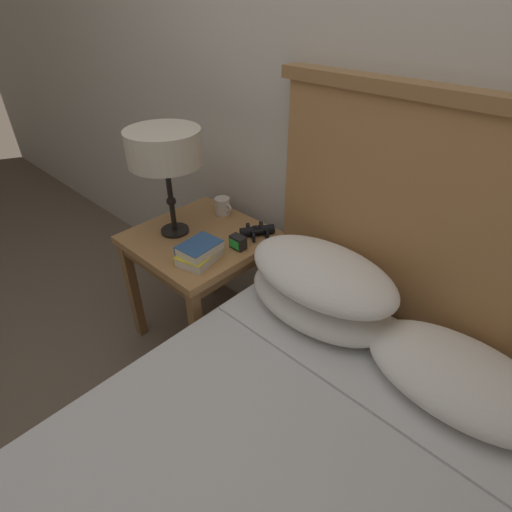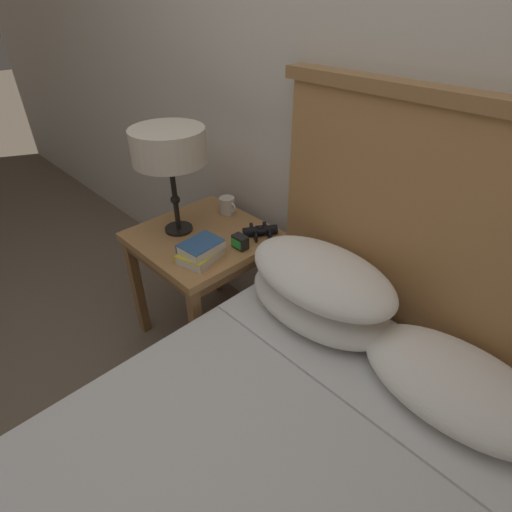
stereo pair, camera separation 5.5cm
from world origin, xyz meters
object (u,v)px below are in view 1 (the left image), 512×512
object	(u,v)px
nightstand	(201,250)
binoculars_pair	(257,231)
coffee_mug	(223,206)
book_stacked_on_top	(199,247)
book_on_nightstand	(198,256)
alarm_clock	(238,242)
table_lamp	(164,149)

from	to	relation	value
nightstand	binoculars_pair	world-z (taller)	binoculars_pair
coffee_mug	book_stacked_on_top	bearing A→B (deg)	-56.07
book_on_nightstand	coffee_mug	xyz separation A→B (m)	(-0.23, 0.35, 0.02)
book_on_nightstand	alarm_clock	bearing A→B (deg)	73.72
coffee_mug	alarm_clock	world-z (taller)	coffee_mug
book_on_nightstand	binoculars_pair	distance (m)	0.32
book_stacked_on_top	coffee_mug	size ratio (longest dim) A/B	1.72
alarm_clock	nightstand	bearing A→B (deg)	-167.40
book_stacked_on_top	binoculars_pair	xyz separation A→B (m)	(0.04, 0.31, -0.04)
book_stacked_on_top	alarm_clock	bearing A→B (deg)	72.75
table_lamp	coffee_mug	xyz separation A→B (m)	(0.03, 0.28, -0.35)
binoculars_pair	table_lamp	bearing A→B (deg)	-141.12
binoculars_pair	book_on_nightstand	bearing A→B (deg)	-96.76
table_lamp	coffee_mug	distance (m)	0.45
book_on_nightstand	book_stacked_on_top	xyz separation A→B (m)	(-0.00, 0.01, 0.04)
nightstand	table_lamp	xyz separation A→B (m)	(-0.11, -0.06, 0.48)
book_stacked_on_top	alarm_clock	world-z (taller)	book_stacked_on_top
nightstand	coffee_mug	world-z (taller)	coffee_mug
binoculars_pair	alarm_clock	xyz separation A→B (m)	(0.01, -0.14, 0.01)
binoculars_pair	alarm_clock	size ratio (longest dim) A/B	2.26
alarm_clock	book_stacked_on_top	bearing A→B (deg)	-107.25
book_on_nightstand	binoculars_pair	world-z (taller)	binoculars_pair
table_lamp	binoculars_pair	xyz separation A→B (m)	(0.30, 0.24, -0.37)
table_lamp	book_on_nightstand	world-z (taller)	table_lamp
book_on_nightstand	alarm_clock	distance (m)	0.19
book_on_nightstand	coffee_mug	world-z (taller)	coffee_mug
nightstand	binoculars_pair	size ratio (longest dim) A/B	3.90
table_lamp	coffee_mug	world-z (taller)	table_lamp
nightstand	book_on_nightstand	size ratio (longest dim) A/B	3.00
binoculars_pair	alarm_clock	bearing A→B (deg)	-83.96
table_lamp	book_on_nightstand	distance (m)	0.47
book_stacked_on_top	coffee_mug	world-z (taller)	coffee_mug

